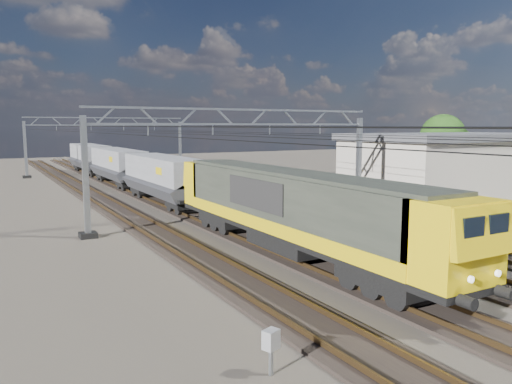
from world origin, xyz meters
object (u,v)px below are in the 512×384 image
trackside_cabinet (271,341)px  industrial_shed (453,164)px  catenary_gantry_mid (242,160)px  hopper_wagon_mid (118,164)px  catenary_gantry_far (108,143)px  locomotive (290,207)px  tree_far (446,139)px  hopper_wagon_third (90,156)px  hopper_wagon_lead (164,176)px

trackside_cabinet → industrial_shed: size_ratio=0.06×
catenary_gantry_mid → hopper_wagon_mid: (-2.00, 23.33, -1.67)m
catenary_gantry_far → locomotive: size_ratio=0.94×
trackside_cabinet → tree_far: 47.87m
catenary_gantry_far → tree_far: 40.08m
trackside_cabinet → industrial_shed: industrial_shed is taller
hopper_wagon_mid → catenary_gantry_far: bearing=81.0°
locomotive → hopper_wagon_third: size_ratio=1.62×
tree_far → catenary_gantry_mid: bearing=-162.1°
hopper_wagon_mid → trackside_cabinet: hopper_wagon_mid is taller
hopper_wagon_lead → locomotive: bearing=-90.0°
hopper_wagon_lead → industrial_shed: (24.00, -7.13, 0.49)m
catenary_gantry_mid → hopper_wagon_third: 37.62m
locomotive → hopper_wagon_lead: size_ratio=1.62×
hopper_wagon_third → catenary_gantry_far: bearing=-37.4°
hopper_wagon_mid → hopper_wagon_lead: bearing=-90.0°
locomotive → catenary_gantry_far: bearing=87.4°
catenary_gantry_mid → locomotive: catenary_gantry_mid is taller
locomotive → hopper_wagon_mid: size_ratio=1.62×
hopper_wagon_lead → hopper_wagon_third: same height
hopper_wagon_third → industrial_shed: (24.00, -35.53, 0.49)m
locomotive → tree_far: 37.24m
catenary_gantry_far → industrial_shed: 40.51m
catenary_gantry_far → hopper_wagon_third: bearing=142.6°
trackside_cabinet → tree_far: bearing=14.7°
catenary_gantry_mid → tree_far: bearing=17.9°
locomotive → trackside_cabinet: size_ratio=18.22×
locomotive → tree_far: size_ratio=2.88×
tree_far → hopper_wagon_lead: bearing=-178.8°
hopper_wagon_mid → tree_far: (32.32, -13.54, 2.43)m
hopper_wagon_mid → industrial_shed: bearing=-41.6°
hopper_wagon_lead → industrial_shed: bearing=-16.5°
catenary_gantry_far → tree_far: size_ratio=2.72×
hopper_wagon_lead → hopper_wagon_third: (0.00, 28.40, 0.00)m
trackside_cabinet → tree_far: size_ratio=0.16×
hopper_wagon_third → tree_far: size_ratio=1.78×
trackside_cabinet → hopper_wagon_third: bearing=62.6°
trackside_cabinet → industrial_shed: (30.61, 19.82, 1.85)m
catenary_gantry_far → hopper_wagon_mid: size_ratio=1.53×
catenary_gantry_far → locomotive: bearing=-92.6°
catenary_gantry_far → hopper_wagon_lead: catenary_gantry_far is taller
tree_far → hopper_wagon_mid: bearing=157.3°
hopper_wagon_third → locomotive: bearing=-90.0°
hopper_wagon_lead → tree_far: tree_far is taller
hopper_wagon_third → trackside_cabinet: 55.76m
catenary_gantry_mid → hopper_wagon_lead: bearing=102.4°
locomotive → hopper_wagon_mid: (-0.00, 31.90, -0.09)m
hopper_wagon_mid → tree_far: tree_far is taller
catenary_gantry_far → hopper_wagon_lead: size_ratio=1.53×
hopper_wagon_third → tree_far: tree_far is taller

